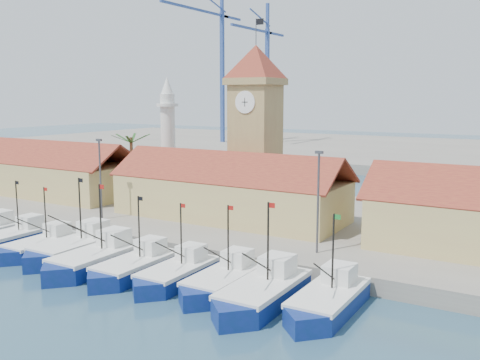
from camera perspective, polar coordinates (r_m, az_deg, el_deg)
The scene contains 20 objects.
ground at distance 46.42m, azimuth -14.42°, elevation -10.41°, with size 400.00×400.00×0.00m, color #1D384D.
quay at distance 64.66m, azimuth 0.77°, elevation -3.97°, with size 140.00×32.00×1.50m, color gray.
terminal at distance 144.82m, azimuth 18.01°, elevation 2.83°, with size 240.00×80.00×2.00m, color gray.
boat_1 at distance 59.73m, azimuth -23.14°, elevation -5.79°, with size 3.39×9.29×7.03m.
boat_2 at distance 55.67m, azimuth -20.55°, elevation -6.70°, with size 3.30×9.04×6.84m.
boat_3 at distance 53.23m, azimuth -17.29°, elevation -7.10°, with size 3.86×10.57×7.99m.
boat_4 at distance 49.27m, azimuth -15.29°, elevation -8.31°, with size 3.84×10.52×7.96m.
boat_5 at distance 46.66m, azimuth -11.32°, elevation -9.23°, with size 3.48×9.54×7.22m.
boat_6 at distance 44.51m, azimuth -6.89°, elevation -10.05°, with size 3.35×9.18×6.94m.
boat_7 at distance 42.51m, azimuth -1.89°, elevation -10.89°, with size 3.45×9.46×7.16m.
boat_8 at distance 39.82m, azimuth 2.30°, elevation -12.15°, with size 3.85×10.56×7.99m.
boat_9 at distance 39.05m, azimuth 9.26°, elevation -12.79°, with size 3.57×9.78×7.40m.
hall_left at distance 81.92m, azimuth -20.51°, elevation 0.49°, with size 31.20×10.13×7.61m.
hall_center at distance 60.64m, azimuth -1.11°, elevation -1.70°, with size 27.04×10.13×7.61m.
clock_tower at distance 64.87m, azimuth 1.67°, elevation 6.08°, with size 5.80×5.80×22.70m.
minaret at distance 75.00m, azimuth -7.68°, elevation 4.67°, with size 3.00×3.00×16.30m.
palm_tree at distance 77.02m, azimuth -11.48°, elevation 2.08°, with size 5.60×5.03×8.39m.
lamp_posts at distance 53.39m, azimuth -5.18°, elevation -0.47°, with size 80.70×0.25×9.03m.
crane_blue_far at distance 156.07m, azimuth -2.34°, elevation 13.15°, with size 1.00×37.52×44.01m.
crane_blue_near at distance 156.09m, azimuth 2.73°, elevation 11.95°, with size 1.00×29.58×39.30m.
Camera 1 is at (31.41, -30.67, 15.09)m, focal length 40.00 mm.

